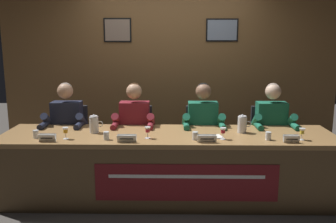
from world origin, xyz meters
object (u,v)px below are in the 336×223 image
Objects in this scene: chair_far_left at (71,143)px; panelist_far_left at (66,126)px; water_cup_far_right at (268,136)px; water_pitcher_right_side at (242,124)px; chair_center_left at (136,143)px; water_cup_center_left at (106,136)px; juice_glass_far_left at (65,131)px; water_cup_far_left at (36,135)px; chair_center_right at (202,143)px; panelist_center_left at (134,126)px; juice_glass_center_left at (148,130)px; chair_far_right at (267,144)px; panelist_center_right at (203,126)px; nameplate_far_right at (291,139)px; document_stack_center_right at (212,137)px; juice_glass_center_right at (223,131)px; juice_glass_far_right at (302,132)px; water_pitcher_left_side at (94,124)px; nameplate_center_left at (127,138)px; panelist_far_right at (273,126)px; conference_table at (168,156)px; nameplate_center_right at (207,139)px; nameplate_far_left at (47,138)px; water_cup_center_right at (195,136)px.

panelist_far_left reaches higher than chair_far_left.
water_pitcher_right_side is (-0.22, 0.30, 0.06)m from water_cup_far_right.
chair_center_left is 0.96m from water_cup_center_left.
juice_glass_far_left is 1.46× the size of water_cup_far_left.
chair_center_right is 10.80× the size of water_cup_far_right.
juice_glass_center_left is at bearing -71.25° from panelist_center_left.
juice_glass_center_left is (1.18, 0.01, 0.05)m from water_cup_far_left.
water_cup_far_left is 0.09× the size of chair_center_left.
chair_far_right is (0.84, 0.00, 0.00)m from chair_center_right.
panelist_center_left and panelist_center_right have the same top height.
nameplate_far_right is (1.67, -0.95, 0.33)m from chair_center_left.
document_stack_center_right is at bearing 1.63° from water_cup_far_left.
panelist_center_left is (0.84, 0.00, 0.00)m from panelist_far_left.
water_cup_center_left is 1.21m from juice_glass_center_right.
juice_glass_far_right reaches higher than nameplate_far_right.
panelist_center_right reaches higher than water_pitcher_left_side.
juice_glass_center_left reaches higher than nameplate_center_left.
panelist_center_right is 10.05× the size of juice_glass_far_right.
panelist_center_right reaches higher than nameplate_center_left.
chair_far_right reaches higher than juice_glass_far_left.
panelist_far_left is at bearing 180.00° from panelist_far_right.
panelist_center_right is at bearing 17.39° from water_pitcher_left_side.
panelist_far_left is 10.05× the size of juice_glass_center_left.
juice_glass_center_right reaches higher than water_cup_far_right.
water_pitcher_right_side is (0.82, 0.18, 0.32)m from conference_table.
water_cup_center_left is at bearing -4.03° from water_cup_far_left.
panelist_center_left is at bearing -13.39° from chair_far_left.
nameplate_far_right is (1.89, -0.08, 0.00)m from water_cup_center_left.
nameplate_center_right is at bearing -173.90° from juice_glass_far_right.
juice_glass_far_right is at bearing 0.66° from water_cup_center_left.
panelist_center_right reaches higher than nameplate_far_left.
chair_far_right is 2.20m from water_pitcher_left_side.
chair_far_left is 2.71m from nameplate_far_right.
panelist_far_right reaches higher than water_cup_far_right.
water_cup_far_right reaches higher than document_stack_center_right.
nameplate_far_left is 2.06× the size of water_cup_center_right.
chair_center_right is at bearing 125.80° from water_pitcher_right_side.
chair_center_right is at bearing 6.79° from panelist_far_left.
water_cup_center_right is 1.18m from panelist_far_right.
conference_table is 43.11× the size of water_cup_far_right.
panelist_far_right is at bearing 34.26° from water_cup_center_right.
juice_glass_far_left is 2.32m from nameplate_far_right.
water_cup_far_right is at bearing 8.96° from nameplate_center_right.
nameplate_center_left is 1.46m from water_cup_far_right.
water_cup_center_left reaches higher than nameplate_center_left.
juice_glass_center_right is (1.00, -0.64, 0.10)m from panelist_center_left.
nameplate_far_right is at bearing -48.89° from chair_center_right.
nameplate_center_left is 0.93× the size of water_pitcher_left_side.
water_pitcher_left_side is (0.24, 0.27, 0.01)m from juice_glass_far_left.
juice_glass_far_left is 0.14× the size of chair_center_left.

